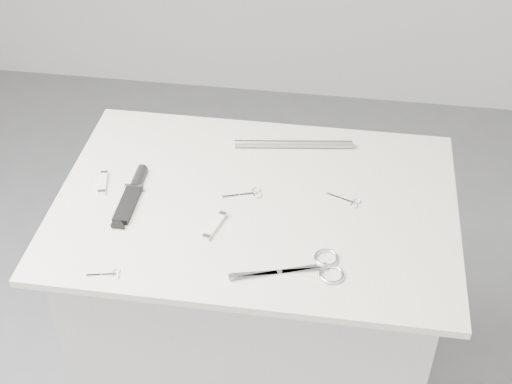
# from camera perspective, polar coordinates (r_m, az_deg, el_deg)

# --- Properties ---
(plinth) EXTENTS (0.90, 0.60, 0.90)m
(plinth) POSITION_cam_1_polar(r_m,az_deg,el_deg) (2.12, -0.02, -10.44)
(plinth) COLOR #BCBCBA
(plinth) RESTS_ON ground
(display_board) EXTENTS (1.00, 0.70, 0.02)m
(display_board) POSITION_cam_1_polar(r_m,az_deg,el_deg) (1.79, -0.03, -0.97)
(display_board) COLOR beige
(display_board) RESTS_ON plinth
(large_shears) EXTENTS (0.26, 0.14, 0.01)m
(large_shears) POSITION_cam_1_polar(r_m,az_deg,el_deg) (1.61, 4.45, -6.10)
(large_shears) COLOR silver
(large_shears) RESTS_ON display_board
(embroidery_scissors_a) EXTENTS (0.10, 0.06, 0.00)m
(embroidery_scissors_a) POSITION_cam_1_polar(r_m,az_deg,el_deg) (1.80, -0.60, -0.15)
(embroidery_scissors_a) COLOR silver
(embroidery_scissors_a) RESTS_ON display_board
(embroidery_scissors_b) EXTENTS (0.09, 0.05, 0.00)m
(embroidery_scissors_b) POSITION_cam_1_polar(r_m,az_deg,el_deg) (1.80, 7.38, -0.71)
(embroidery_scissors_b) COLOR silver
(embroidery_scissors_b) RESTS_ON display_board
(tiny_scissors) EXTENTS (0.08, 0.04, 0.00)m
(tiny_scissors) POSITION_cam_1_polar(r_m,az_deg,el_deg) (1.63, -11.74, -6.47)
(tiny_scissors) COLOR silver
(tiny_scissors) RESTS_ON display_board
(sheathed_knife) EXTENTS (0.05, 0.21, 0.03)m
(sheathed_knife) POSITION_cam_1_polar(r_m,az_deg,el_deg) (1.82, -9.85, -0.03)
(sheathed_knife) COLOR black
(sheathed_knife) RESTS_ON display_board
(pocket_knife_a) EXTENTS (0.04, 0.09, 0.01)m
(pocket_knife_a) POSITION_cam_1_polar(r_m,az_deg,el_deg) (1.87, -12.13, 0.72)
(pocket_knife_a) COLOR white
(pocket_knife_a) RESTS_ON display_board
(pocket_knife_b) EXTENTS (0.05, 0.10, 0.01)m
(pocket_knife_b) POSITION_cam_1_polar(r_m,az_deg,el_deg) (1.71, -3.32, -2.70)
(pocket_knife_b) COLOR white
(pocket_knife_b) RESTS_ON display_board
(metal_rail) EXTENTS (0.32, 0.06, 0.02)m
(metal_rail) POSITION_cam_1_polar(r_m,az_deg,el_deg) (1.96, 3.03, 3.85)
(metal_rail) COLOR gray
(metal_rail) RESTS_ON display_board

